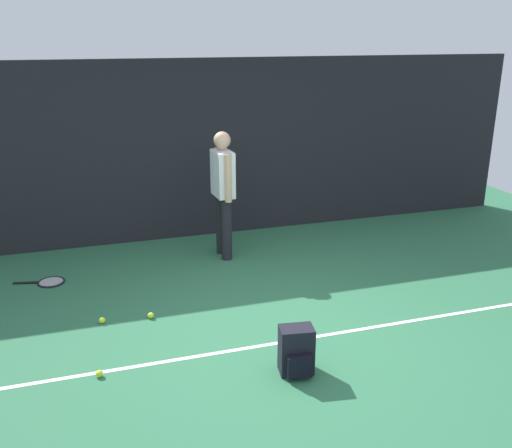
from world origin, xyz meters
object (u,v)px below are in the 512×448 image
Objects in this scene: tennis_racket at (49,282)px; tennis_player at (223,187)px; tennis_ball_near_player at (99,374)px; backpack at (297,352)px; tennis_ball_by_fence at (151,315)px; tennis_ball_mid_court at (102,320)px.

tennis_player is at bearing 17.61° from tennis_racket.
tennis_ball_near_player is at bearing -65.24° from tennis_racket.
backpack reaches higher than tennis_ball_near_player.
backpack is 1.80m from tennis_ball_by_fence.
tennis_ball_by_fence is 0.50m from tennis_ball_mid_court.
tennis_ball_mid_court is at bearing 146.61° from backpack.
tennis_player is at bearing 54.18° from tennis_ball_near_player.
tennis_ball_near_player is (-1.69, 0.45, -0.18)m from backpack.
tennis_ball_by_fence is at bearing -37.73° from tennis_racket.
tennis_ball_mid_court is at bearing 85.81° from tennis_ball_near_player.
tennis_ball_mid_court is (-1.69, -1.45, -0.93)m from tennis_player.
backpack is 6.67× the size of tennis_ball_mid_court.
tennis_racket is at bearing -88.20° from tennis_player.
tennis_racket is 9.63× the size of tennis_ball_near_player.
tennis_player is 3.86× the size of backpack.
tennis_racket is (-2.26, -0.22, -0.95)m from tennis_player.
tennis_racket is at bearing 130.18° from tennis_ball_by_fence.
tennis_ball_mid_court is (-1.62, 1.44, -0.18)m from backpack.
backpack reaches higher than tennis_ball_by_fence.
tennis_player reaches higher than tennis_racket.
tennis_racket is 1.36m from tennis_ball_mid_court.
backpack is at bearing -51.37° from tennis_ball_by_fence.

